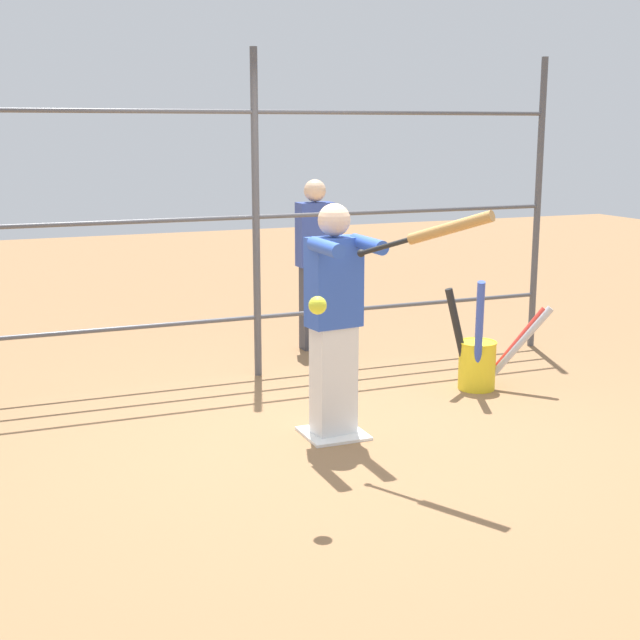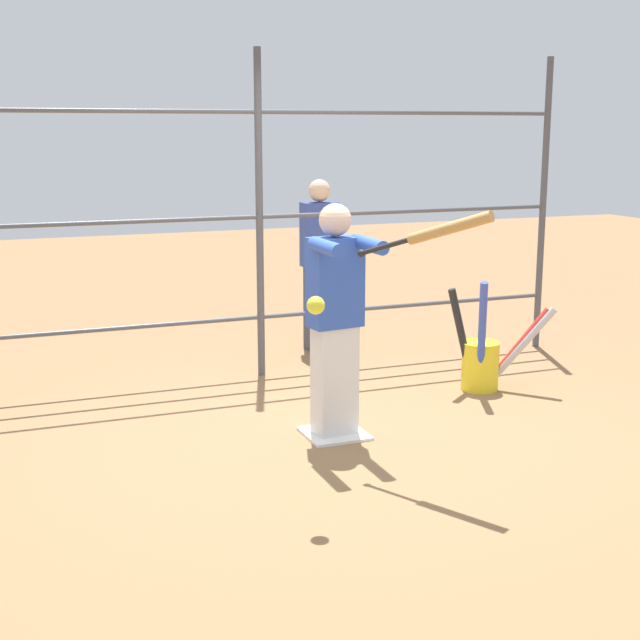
# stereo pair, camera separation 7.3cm
# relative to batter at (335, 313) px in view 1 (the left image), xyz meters

# --- Properties ---
(ground_plane) EXTENTS (24.00, 24.00, 0.00)m
(ground_plane) POSITION_rel_batter_xyz_m (0.00, -0.02, -0.84)
(ground_plane) COLOR olive
(home_plate) EXTENTS (0.40, 0.40, 0.02)m
(home_plate) POSITION_rel_batter_xyz_m (0.00, -0.02, -0.83)
(home_plate) COLOR white
(home_plate) RESTS_ON ground
(fence_backstop) EXTENTS (5.47, 0.06, 2.63)m
(fence_backstop) POSITION_rel_batter_xyz_m (0.00, -1.62, 0.48)
(fence_backstop) COLOR #4C4C51
(fence_backstop) RESTS_ON ground
(batter) EXTENTS (0.39, 0.55, 1.55)m
(batter) POSITION_rel_batter_xyz_m (0.00, 0.00, 0.00)
(batter) COLOR silver
(batter) RESTS_ON ground
(baseball_bat_swinging) EXTENTS (0.50, 0.76, 0.33)m
(baseball_bat_swinging) POSITION_rel_batter_xyz_m (-0.27, 0.84, 0.61)
(baseball_bat_swinging) COLOR black
(softball_in_flight) EXTENTS (0.10, 0.10, 0.10)m
(softball_in_flight) POSITION_rel_batter_xyz_m (0.53, 1.01, 0.28)
(softball_in_flight) COLOR yellow
(bat_bucket) EXTENTS (0.80, 0.44, 0.91)m
(bat_bucket) POSITION_rel_batter_xyz_m (-1.48, -0.56, -0.59)
(bat_bucket) COLOR yellow
(bat_bucket) RESTS_ON ground
(bystander_behind_fence) EXTENTS (0.32, 0.20, 1.56)m
(bystander_behind_fence) POSITION_rel_batter_xyz_m (-0.78, -2.28, -0.02)
(bystander_behind_fence) COLOR #3F3F47
(bystander_behind_fence) RESTS_ON ground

